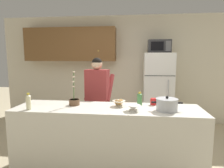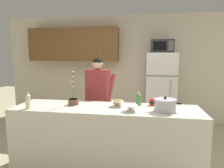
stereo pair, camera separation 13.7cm
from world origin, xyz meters
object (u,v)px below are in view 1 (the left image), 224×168
refrigerator (158,91)px  bread_bowl (119,103)px  person_near_pot (97,92)px  bottle_near_edge (28,102)px  bottle_mid_counter (140,99)px  microwave (159,46)px  potted_orchid (74,101)px  empty_bowl (133,107)px  coffee_mug (154,102)px  cooking_pot (167,105)px

refrigerator → bread_bowl: bearing=-112.4°
person_near_pot → bottle_near_edge: person_near_pot is taller
refrigerator → person_near_pot: bearing=-137.1°
refrigerator → bottle_mid_counter: bearing=-104.9°
microwave → potted_orchid: bearing=-128.1°
microwave → bottle_near_edge: microwave is taller
microwave → potted_orchid: microwave is taller
bottle_near_edge → bottle_mid_counter: 1.52m
bread_bowl → empty_bowl: 0.30m
potted_orchid → coffee_mug: bearing=7.7°
cooking_pot → bread_bowl: (-0.63, 0.15, -0.03)m
coffee_mug → bottle_mid_counter: 0.21m
potted_orchid → cooking_pot: bearing=-6.6°
empty_bowl → bottle_near_edge: size_ratio=0.86×
bottle_mid_counter → potted_orchid: 0.94m
potted_orchid → bottle_mid_counter: bearing=7.6°
cooking_pot → coffee_mug: size_ratio=2.99×
empty_bowl → bottle_mid_counter: 0.35m
cooking_pot → person_near_pot: bearing=142.1°
bottle_near_edge → potted_orchid: size_ratio=0.44×
bottle_mid_counter → bread_bowl: bearing=-157.6°
microwave → coffee_mug: bearing=-98.4°
microwave → empty_bowl: 2.21m
cooking_pot → empty_bowl: size_ratio=2.06×
person_near_pot → coffee_mug: 1.08m
cooking_pot → bottle_mid_counter: (-0.34, 0.27, 0.01)m
bread_bowl → refrigerator: bearing=67.6°
refrigerator → cooking_pot: refrigerator is taller
person_near_pot → bottle_mid_counter: size_ratio=8.48×
microwave → person_near_pot: 1.80m
coffee_mug → microwave: bearing=81.6°
refrigerator → coffee_mug: size_ratio=12.95×
person_near_pot → bottle_near_edge: (-0.73, -1.00, 0.04)m
coffee_mug → bottle_near_edge: size_ratio=0.59×
coffee_mug → bottle_near_edge: (-1.66, -0.46, 0.06)m
bottle_near_edge → microwave: bearing=47.4°
person_near_pot → coffee_mug: person_near_pot is taller
microwave → bottle_mid_counter: bearing=-105.1°
refrigerator → potted_orchid: (-1.38, -1.78, 0.14)m
bottle_near_edge → bottle_mid_counter: size_ratio=1.18×
refrigerator → bottle_near_edge: (-1.90, -2.08, 0.18)m
cooking_pot → potted_orchid: (-1.28, 0.15, -0.01)m
empty_bowl → potted_orchid: (-0.85, 0.21, 0.02)m
coffee_mug → empty_bowl: 0.47m
refrigerator → person_near_pot: size_ratio=1.06×
microwave → person_near_pot: microwave is taller
coffee_mug → refrigerator: bearing=81.7°
bread_bowl → bottle_near_edge: bottle_near_edge is taller
person_near_pot → potted_orchid: bearing=-106.6°
refrigerator → person_near_pot: refrigerator is taller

